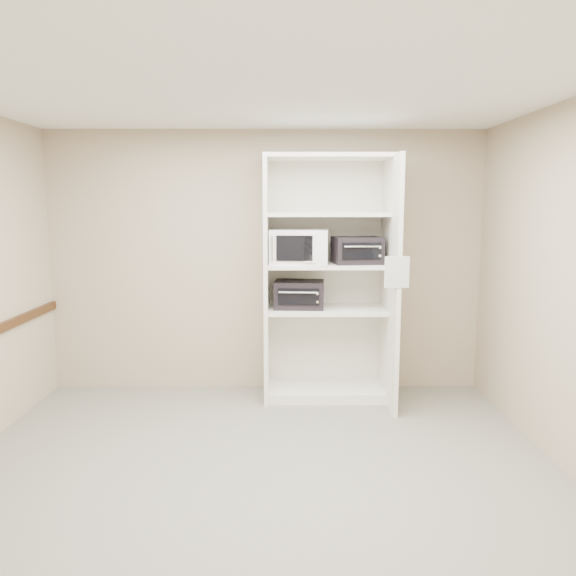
{
  "coord_description": "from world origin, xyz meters",
  "views": [
    {
      "loc": [
        0.2,
        -3.84,
        1.94
      ],
      "look_at": [
        0.23,
        1.31,
        1.18
      ],
      "focal_mm": 35.0,
      "sensor_mm": 36.0,
      "label": 1
    }
  ],
  "objects_px": {
    "shelving_unit": "(331,287)",
    "toaster_oven_upper": "(357,250)",
    "toaster_oven_lower": "(299,294)",
    "microwave": "(299,247)"
  },
  "relations": [
    {
      "from": "microwave",
      "to": "toaster_oven_upper",
      "type": "height_order",
      "value": "microwave"
    },
    {
      "from": "shelving_unit",
      "to": "toaster_oven_lower",
      "type": "relative_size",
      "value": 4.97
    },
    {
      "from": "shelving_unit",
      "to": "toaster_oven_lower",
      "type": "xyz_separation_m",
      "value": [
        -0.32,
        -0.0,
        -0.08
      ]
    },
    {
      "from": "shelving_unit",
      "to": "toaster_oven_upper",
      "type": "xyz_separation_m",
      "value": [
        0.25,
        -0.06,
        0.37
      ]
    },
    {
      "from": "shelving_unit",
      "to": "toaster_oven_lower",
      "type": "bearing_deg",
      "value": -179.41
    },
    {
      "from": "shelving_unit",
      "to": "microwave",
      "type": "height_order",
      "value": "shelving_unit"
    },
    {
      "from": "shelving_unit",
      "to": "toaster_oven_upper",
      "type": "height_order",
      "value": "shelving_unit"
    },
    {
      "from": "toaster_oven_upper",
      "to": "microwave",
      "type": "bearing_deg",
      "value": 172.11
    },
    {
      "from": "toaster_oven_lower",
      "to": "microwave",
      "type": "bearing_deg",
      "value": -87.58
    },
    {
      "from": "toaster_oven_upper",
      "to": "shelving_unit",
      "type": "bearing_deg",
      "value": 158.94
    }
  ]
}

